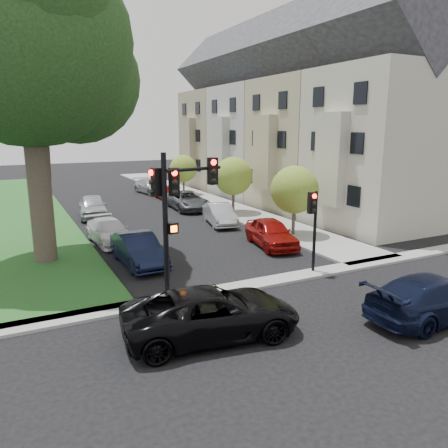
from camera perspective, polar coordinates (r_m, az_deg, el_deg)
name	(u,v)px	position (r m, az deg, el deg)	size (l,w,h in m)	color
ground	(284,302)	(16.71, 7.85, -10.10)	(140.00, 140.00, 0.00)	black
grass_strip	(7,212)	(37.17, -26.49, 1.45)	(8.00, 44.00, 0.12)	#22511F
sidewalk_right	(197,197)	(40.32, -3.57, 3.54)	(3.50, 44.00, 0.12)	gray
sidewalk_cross	(257,284)	(18.24, 4.28, -7.81)	(60.00, 1.00, 0.12)	gray
house_a	(380,118)	(29.65, 19.76, 12.91)	(7.70, 7.55, 15.97)	gray
house_b	(307,120)	(35.28, 10.75, 13.26)	(7.70, 7.55, 15.97)	#B7AA91
house_c	(257,121)	(41.51, 4.31, 13.31)	(7.70, 7.55, 15.97)	#B5AFA2
house_d	(221,121)	(48.10, -0.41, 13.25)	(7.70, 7.55, 15.97)	gray
eucalyptus	(25,42)	(22.21, -24.60, 20.84)	(10.34, 9.38, 14.65)	#2C251D
small_tree_a	(294,190)	(25.91, 9.19, 4.44)	(2.81, 2.81, 4.21)	#2C251D
small_tree_b	(233,176)	(32.37, 1.23, 6.27)	(2.84, 2.84, 4.26)	#2C251D
small_tree_c	(183,169)	(41.48, -5.32, 7.22)	(2.55, 2.55, 3.82)	#2C251D
traffic_signal_main	(176,199)	(16.05, -6.32, 3.21)	(2.71, 0.73, 5.53)	black
traffic_signal_secondary	(313,217)	(19.31, 11.56, 0.90)	(0.49, 0.40, 3.70)	black
car_cross_near	(212,313)	(13.79, -1.62, -11.57)	(2.56, 5.54, 1.54)	black
car_cross_far	(435,297)	(16.62, 25.80, -8.60)	(2.13, 5.25, 1.52)	black
car_parked_0	(271,233)	(23.89, 6.18, -1.14)	(1.80, 4.48, 1.53)	maroon
car_parked_1	(220,214)	(29.04, -0.55, 1.28)	(1.49, 4.26, 1.40)	#999BA0
car_parked_2	(188,200)	(34.50, -4.77, 3.08)	(2.39, 5.19, 1.44)	#3F4247
car_parked_3	(166,192)	(39.66, -7.54, 4.14)	(1.50, 3.72, 1.27)	maroon
car_parked_4	(151,186)	(43.37, -9.53, 4.89)	(1.96, 4.83, 1.40)	#999BA0
car_parked_5	(138,250)	(20.98, -11.13, -3.30)	(1.58, 4.54, 1.49)	black
car_parked_6	(109,231)	(25.29, -14.75, -0.94)	(1.86, 4.58, 1.33)	silver
car_parked_7	(93,206)	(32.80, -16.78, 2.23)	(1.89, 4.69, 1.60)	#999BA0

